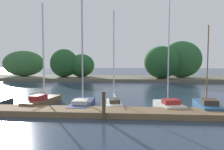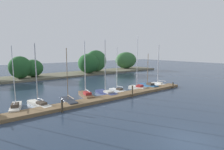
% 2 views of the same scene
% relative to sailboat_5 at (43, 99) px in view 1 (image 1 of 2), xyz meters
% --- Properties ---
extents(dock_pier, '(31.16, 1.80, 0.35)m').
position_rel_sailboat_5_xyz_m(dock_pier, '(0.08, -2.50, -0.25)').
color(dock_pier, brown).
rests_on(dock_pier, ground).
extents(far_shore, '(67.17, 8.36, 6.13)m').
position_rel_sailboat_5_xyz_m(far_shore, '(7.23, 20.78, 1.79)').
color(far_shore, '#66604C').
rests_on(far_shore, ground).
extents(sailboat_5, '(1.72, 4.20, 7.31)m').
position_rel_sailboat_5_xyz_m(sailboat_5, '(0.00, 0.00, 0.00)').
color(sailboat_5, brown).
rests_on(sailboat_5, ground).
extents(sailboat_6, '(1.38, 4.18, 7.55)m').
position_rel_sailboat_5_xyz_m(sailboat_6, '(2.97, -0.37, -0.07)').
color(sailboat_6, navy).
rests_on(sailboat_6, ground).
extents(sailboat_7, '(1.34, 3.05, 6.68)m').
position_rel_sailboat_5_xyz_m(sailboat_7, '(5.16, -0.18, -0.06)').
color(sailboat_7, white).
rests_on(sailboat_7, ground).
extents(sailboat_8, '(1.87, 3.06, 8.42)m').
position_rel_sailboat_5_xyz_m(sailboat_8, '(8.82, -0.65, -0.06)').
color(sailboat_8, silver).
rests_on(sailboat_8, ground).
extents(sailboat_9, '(1.39, 3.75, 5.55)m').
position_rel_sailboat_5_xyz_m(sailboat_9, '(11.30, -0.65, -0.10)').
color(sailboat_9, '#285684').
rests_on(sailboat_9, ground).
extents(mooring_piling_2, '(0.21, 0.21, 1.56)m').
position_rel_sailboat_5_xyz_m(mooring_piling_2, '(4.87, -3.69, 0.36)').
color(mooring_piling_2, '#4C3D28').
rests_on(mooring_piling_2, ground).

